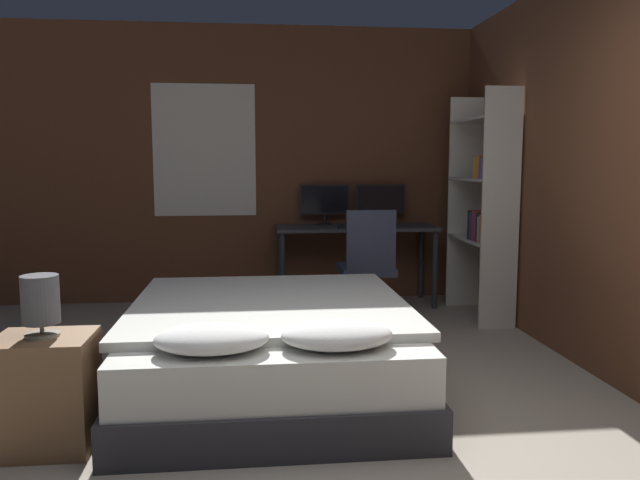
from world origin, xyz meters
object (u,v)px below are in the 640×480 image
object	(u,v)px
nightstand	(46,392)
office_chair	(367,277)
desk	(356,236)
bookshelf	(485,200)
keyboard	(359,227)
bed	(271,346)
bedside_lamp	(40,301)
monitor_right	(381,201)
computer_mouse	(389,226)
monitor_left	(325,201)

from	to	relation	value
nightstand	office_chair	bearing A→B (deg)	47.76
nightstand	office_chair	distance (m)	2.94
desk	bookshelf	distance (m)	1.28
nightstand	keyboard	bearing A→B (deg)	53.56
desk	office_chair	distance (m)	0.76
keyboard	bed	bearing A→B (deg)	-113.83
bedside_lamp	desk	xyz separation A→B (m)	(1.99, 2.88, -0.05)
monitor_right	bookshelf	size ratio (longest dim) A/B	0.25
bed	monitor_right	bearing A→B (deg)	63.93
computer_mouse	office_chair	bearing A→B (deg)	-120.04
bed	computer_mouse	distance (m)	2.39
desk	computer_mouse	world-z (taller)	computer_mouse
monitor_left	keyboard	distance (m)	0.52
bed	monitor_left	xyz separation A→B (m)	(0.61, 2.39, 0.73)
bed	bedside_lamp	bearing A→B (deg)	-148.18
office_chair	bookshelf	xyz separation A→B (m)	(1.04, 0.04, 0.65)
computer_mouse	bookshelf	size ratio (longest dim) A/B	0.04
bed	desk	bearing A→B (deg)	67.98
monitor_left	desk	bearing A→B (deg)	-34.14
bedside_lamp	monitor_right	world-z (taller)	monitor_right
bed	bookshelf	size ratio (longest dim) A/B	1.02
bed	monitor_left	size ratio (longest dim) A/B	4.15
bed	nightstand	xyz separation A→B (m)	(-1.10, -0.68, 0.01)
keyboard	monitor_left	bearing A→B (deg)	126.65
bed	keyboard	world-z (taller)	keyboard
monitor_right	bookshelf	xyz separation A→B (m)	(0.75, -0.86, 0.06)
monitor_left	bedside_lamp	bearing A→B (deg)	-119.13
monitor_left	keyboard	size ratio (longest dim) A/B	1.25
computer_mouse	office_chair	xyz separation A→B (m)	(-0.30, -0.52, -0.39)
nightstand	office_chair	size ratio (longest dim) A/B	0.56
keyboard	office_chair	distance (m)	0.65
desk	keyboard	bearing A→B (deg)	-90.00
nightstand	bedside_lamp	bearing A→B (deg)	0.00
bed	bedside_lamp	xyz separation A→B (m)	(-1.10, -0.68, 0.46)
keyboard	computer_mouse	size ratio (longest dim) A/B	5.58
nightstand	office_chair	xyz separation A→B (m)	(1.97, 2.17, 0.13)
desk	computer_mouse	distance (m)	0.36
computer_mouse	bed	bearing A→B (deg)	-120.27
monitor_right	keyboard	size ratio (longest dim) A/B	1.25
bedside_lamp	desk	size ratio (longest dim) A/B	0.19
bedside_lamp	computer_mouse	xyz separation A→B (m)	(2.28, 2.70, 0.07)
keyboard	bookshelf	size ratio (longest dim) A/B	0.20
bed	office_chair	world-z (taller)	office_chair
computer_mouse	nightstand	bearing A→B (deg)	-130.17
computer_mouse	bedside_lamp	bearing A→B (deg)	-130.17
monitor_left	computer_mouse	world-z (taller)	monitor_left
bedside_lamp	desk	distance (m)	3.50
monitor_right	bookshelf	world-z (taller)	bookshelf
nightstand	desk	distance (m)	3.52
bedside_lamp	monitor_right	bearing A→B (deg)	53.54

